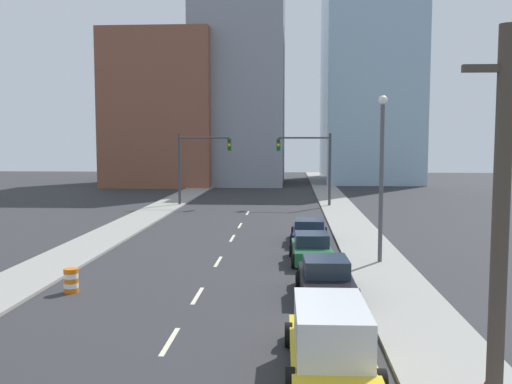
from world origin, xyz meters
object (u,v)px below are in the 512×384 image
at_px(traffic_signal_left, 194,159).
at_px(sedan_navy, 309,232).
at_px(traffic_signal_right, 315,159).
at_px(street_lamp, 382,167).
at_px(utility_pole_right_near, 500,236).
at_px(traffic_barrel, 71,280).
at_px(sedan_black, 326,279).
at_px(box_truck_yellow, 330,339).
at_px(sedan_green, 312,249).

height_order(traffic_signal_left, sedan_navy, traffic_signal_left).
bearing_deg(traffic_signal_right, street_lamp, -84.73).
height_order(utility_pole_right_near, street_lamp, utility_pole_right_near).
bearing_deg(street_lamp, traffic_signal_right, 95.27).
bearing_deg(traffic_signal_right, utility_pole_right_near, -87.36).
distance_m(traffic_barrel, street_lamp, 14.84).
xyz_separation_m(traffic_signal_right, sedan_black, (-0.75, -30.02, -3.61)).
distance_m(utility_pole_right_near, street_lamp, 16.56).
bearing_deg(traffic_barrel, box_truck_yellow, -36.53).
bearing_deg(sedan_black, utility_pole_right_near, -77.92).
bearing_deg(street_lamp, sedan_black, -116.27).
xyz_separation_m(street_lamp, sedan_black, (-2.96, -6.00, -4.00)).
xyz_separation_m(traffic_signal_left, sedan_black, (10.19, -30.02, -3.61)).
bearing_deg(sedan_black, traffic_signal_left, 106.90).
bearing_deg(utility_pole_right_near, traffic_barrel, 139.88).
height_order(utility_pole_right_near, box_truck_yellow, utility_pole_right_near).
xyz_separation_m(sedan_black, sedan_green, (-0.32, 6.25, -0.04)).
distance_m(utility_pole_right_near, box_truck_yellow, 5.58).
bearing_deg(traffic_signal_left, traffic_signal_right, 0.00).
bearing_deg(box_truck_yellow, sedan_green, 89.15).
bearing_deg(utility_pole_right_near, box_truck_yellow, 130.26).
xyz_separation_m(traffic_signal_right, traffic_barrel, (-10.71, -29.96, -3.83)).
xyz_separation_m(street_lamp, box_truck_yellow, (-3.26, -13.10, -3.82)).
height_order(street_lamp, sedan_black, street_lamp).
bearing_deg(sedan_navy, traffic_signal_left, 119.95).
relative_size(street_lamp, sedan_black, 1.74).
height_order(traffic_barrel, sedan_black, sedan_black).
height_order(traffic_signal_left, traffic_barrel, traffic_signal_left).
height_order(traffic_signal_right, sedan_black, traffic_signal_right).
xyz_separation_m(street_lamp, sedan_green, (-3.28, 0.25, -4.04)).
bearing_deg(traffic_barrel, sedan_black, -0.34).
distance_m(box_truck_yellow, sedan_green, 13.35).
relative_size(traffic_signal_right, street_lamp, 0.82).
height_order(box_truck_yellow, sedan_navy, box_truck_yellow).
distance_m(street_lamp, sedan_navy, 7.77).
relative_size(traffic_signal_right, sedan_black, 1.42).
height_order(sedan_green, sedan_navy, sedan_green).
relative_size(utility_pole_right_near, street_lamp, 1.00).
height_order(traffic_signal_left, utility_pole_right_near, utility_pole_right_near).
distance_m(utility_pole_right_near, sedan_navy, 22.79).
bearing_deg(sedan_navy, utility_pole_right_near, -81.28).
distance_m(traffic_barrel, sedan_navy, 15.22).
relative_size(traffic_signal_left, sedan_navy, 1.41).
relative_size(sedan_green, sedan_navy, 0.92).
height_order(street_lamp, sedan_navy, street_lamp).
height_order(traffic_signal_right, sedan_green, traffic_signal_right).
bearing_deg(traffic_signal_left, sedan_black, -71.25).
relative_size(traffic_barrel, sedan_green, 0.22).
xyz_separation_m(utility_pole_right_near, sedan_black, (-2.61, 10.54, -3.47)).
relative_size(traffic_signal_left, sedan_green, 1.54).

